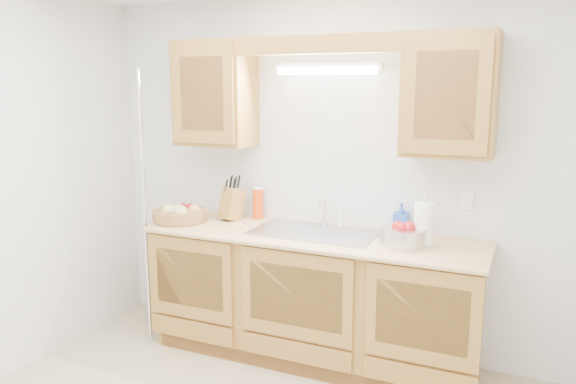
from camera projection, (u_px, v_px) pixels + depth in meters
The scene contains 17 objects.
room at pixel (222, 222), 2.66m from camera, with size 3.52×3.50×2.50m.
base_cabinets at pixel (313, 297), 3.88m from camera, with size 2.20×0.60×0.86m, color #A1712F.
countertop at pixel (313, 236), 3.79m from camera, with size 2.30×0.63×0.04m, color tan.
upper_cabinet_left at pixel (215, 93), 4.08m from camera, with size 0.55×0.33×0.75m, color #A1712F.
upper_cabinet_right at pixel (450, 95), 3.41m from camera, with size 0.55×0.33×0.75m, color #A1712F.
valance at pixel (315, 44), 3.56m from camera, with size 2.20×0.05×0.12m, color #A1712F.
fluorescent_fixture at pixel (327, 68), 3.79m from camera, with size 0.76×0.08×0.08m.
sink at pixel (314, 243), 3.82m from camera, with size 0.84×0.46×0.36m.
wire_shelf_pole at pixel (145, 211), 4.02m from camera, with size 0.03×0.03×2.00m, color silver.
outlet_plate at pixel (467, 200), 3.63m from camera, with size 0.08×0.01×0.12m, color white.
fruit_basket at pixel (180, 213), 4.13m from camera, with size 0.49×0.49×0.12m.
knife_block at pixel (232, 203), 4.16m from camera, with size 0.17×0.22×0.34m.
orange_canister at pixel (258, 203), 4.20m from camera, with size 0.09×0.09×0.24m.
soap_bottle at pixel (401, 218), 3.77m from camera, with size 0.09×0.10×0.21m, color blue.
sponge at pixel (401, 232), 3.80m from camera, with size 0.11×0.07×0.02m.
paper_towel at pixel (424, 224), 3.51m from camera, with size 0.16×0.16×0.31m.
apple_bowl at pixel (403, 235), 3.51m from camera, with size 0.38×0.38×0.15m.
Camera 1 is at (1.34, -2.23, 1.89)m, focal length 35.00 mm.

